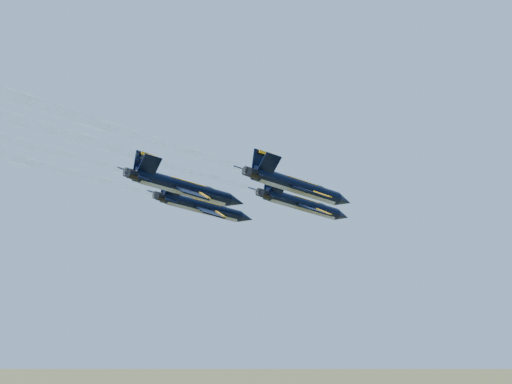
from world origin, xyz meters
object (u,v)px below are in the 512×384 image
Objects in this scene: jet_left at (204,207)px; jet_slot at (186,188)px; jet_lead at (304,205)px; jet_right at (299,187)px.

jet_slot is at bearing -41.62° from jet_left.
jet_lead is 14.42m from jet_right.
jet_left and jet_slot have the same top height.
jet_lead is 15.66m from jet_left.
jet_lead is 1.00× the size of jet_left.
jet_left is 21.70m from jet_right.
jet_lead is at bearing 135.77° from jet_right.
jet_right is (6.67, -12.78, 0.00)m from jet_lead.
jet_right is (20.83, -6.09, 0.00)m from jet_left.
jet_left is 1.00× the size of jet_slot.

